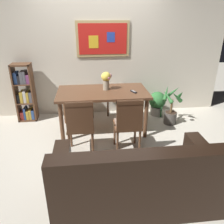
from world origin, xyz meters
name	(u,v)px	position (x,y,z in m)	size (l,w,h in m)	color
ground_plane	(104,140)	(0.00, 0.00, 0.00)	(12.00, 12.00, 0.00)	beige
wall_back_with_painting	(98,51)	(0.00, 1.27, 1.30)	(5.20, 0.14, 2.60)	beige
dining_table	(103,96)	(0.01, 0.39, 0.66)	(1.58, 0.87, 0.76)	brown
dining_chair_near_left	(80,124)	(-0.38, -0.40, 0.54)	(0.40, 0.41, 0.91)	brown
dining_chair_near_right	(128,121)	(0.33, -0.41, 0.54)	(0.40, 0.41, 0.91)	brown
dining_chair_far_left	(84,90)	(-0.33, 1.16, 0.54)	(0.40, 0.41, 0.91)	brown
dining_chair_far_right	(115,88)	(0.33, 1.22, 0.54)	(0.40, 0.41, 0.91)	brown
leather_couch	(135,181)	(0.23, -1.43, 0.31)	(1.80, 0.84, 0.84)	black
bookshelf	(25,94)	(-1.48, 1.01, 0.55)	(0.36, 0.28, 1.15)	brown
potted_ivy	(157,103)	(1.20, 0.94, 0.27)	(0.36, 0.36, 0.59)	#B2ADA3
potted_palm	(171,109)	(1.34, 0.49, 0.31)	(0.41, 0.41, 0.75)	#4C4742
flower_vase	(106,79)	(0.08, 0.47, 0.95)	(0.19, 0.18, 0.32)	tan
tv_remote	(134,92)	(0.54, 0.27, 0.77)	(0.10, 0.16, 0.02)	black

